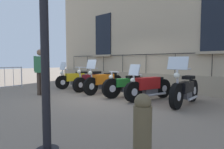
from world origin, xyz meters
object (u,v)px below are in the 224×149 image
Objects in this scene: motorcycle_yellow at (75,79)px; motorcycle_red at (149,87)px; motorcycle_maroon at (91,81)px; motorcycle_green at (126,86)px; pedestrian_standing at (40,69)px; motorcycle_black at (185,90)px; bollard at (142,129)px; crowd_barrier at (0,78)px; motorcycle_orange at (104,82)px.

motorcycle_yellow is 4.15m from motorcycle_red.
motorcycle_green is at bearing 86.14° from motorcycle_maroon.
pedestrian_standing reaches higher than motorcycle_green.
motorcycle_yellow is 5.35m from motorcycle_black.
motorcycle_green is at bearing -138.32° from bollard.
motorcycle_maroon is 1.19× the size of pedestrian_standing.
crowd_barrier is 2.17× the size of bollard.
motorcycle_maroon is 2.13m from motorcycle_green.
motorcycle_yellow is 0.96× the size of motorcycle_black.
motorcycle_green reaches higher than bollard.
motorcycle_maroon is (-0.07, 1.11, -0.03)m from motorcycle_yellow.
motorcycle_red is at bearing 90.94° from motorcycle_orange.
motorcycle_red is 1.20m from motorcycle_black.
pedestrian_standing is at bearing -12.44° from motorcycle_maroon.
motorcycle_maroon is at bearing -93.86° from motorcycle_green.
motorcycle_red is at bearing 120.52° from pedestrian_standing.
motorcycle_black is (-0.14, 3.31, -0.03)m from motorcycle_orange.
motorcycle_yellow is at bearing -86.20° from motorcycle_maroon.
motorcycle_red reaches higher than crowd_barrier.
crowd_barrier is (2.77, -5.92, 0.12)m from motorcycle_red.
motorcycle_orange reaches higher than crowd_barrier.
motorcycle_maroon is 2.30× the size of bollard.
motorcycle_black reaches higher than motorcycle_yellow.
motorcycle_red is at bearing 90.03° from motorcycle_yellow.
motorcycle_black is 1.18× the size of pedestrian_standing.
motorcycle_yellow is at bearing -89.97° from motorcycle_red.
motorcycle_maroon is 3.04m from motorcycle_red.
motorcycle_red is at bearing 115.06° from crowd_barrier.
motorcycle_yellow is at bearing -162.91° from pedestrian_standing.
pedestrian_standing is (2.14, -0.47, 0.58)m from motorcycle_maroon.
motorcycle_green is 0.93× the size of motorcycle_black.
motorcycle_maroon is at bearing 167.56° from pedestrian_standing.
motorcycle_maroon is 4.05m from crowd_barrier.
motorcycle_red is 6.54m from crowd_barrier.
motorcycle_red is 4.12m from pedestrian_standing.
pedestrian_standing is at bearing -59.48° from motorcycle_red.
pedestrian_standing is at bearing -65.26° from motorcycle_black.
motorcycle_black is (-0.10, 1.20, 0.00)m from motorcycle_red.
motorcycle_black reaches higher than motorcycle_orange.
motorcycle_yellow is 0.95× the size of motorcycle_maroon.
motorcycle_yellow reaches higher than motorcycle_green.
motorcycle_orange is 1.27× the size of pedestrian_standing.
motorcycle_maroon reaches higher than crowd_barrier.
motorcycle_orange is 5.54m from bollard.
motorcycle_green is 3.33m from pedestrian_standing.
motorcycle_yellow is 2.19× the size of bollard.
pedestrian_standing is (2.04, -1.41, 0.53)m from motorcycle_orange.
bollard is (3.62, 5.21, 0.04)m from motorcycle_maroon.
motorcycle_black is at bearing 90.40° from motorcycle_maroon.
motorcycle_maroon is at bearing -91.34° from motorcycle_red.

